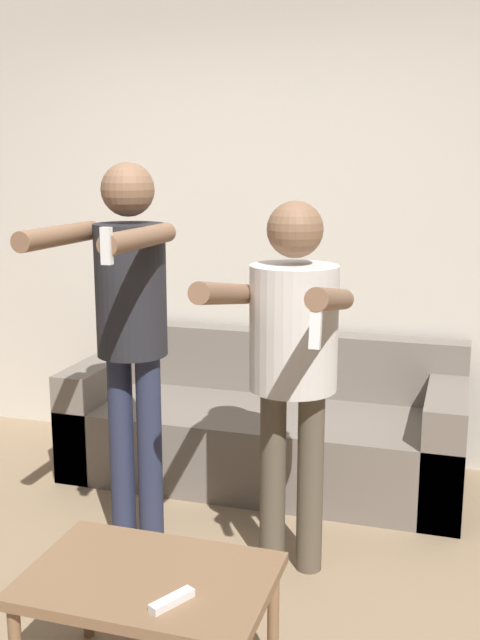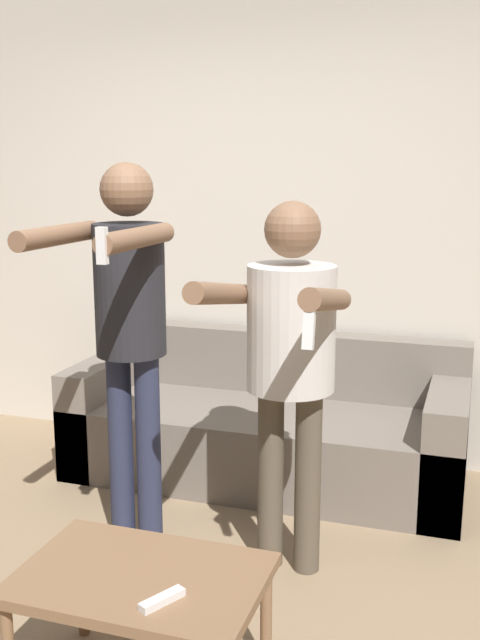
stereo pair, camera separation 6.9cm
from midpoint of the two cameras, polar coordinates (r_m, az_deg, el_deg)
ground_plane at (r=3.07m, az=-9.21°, el=-22.00°), size 14.00×14.00×0.00m
wall_back at (r=4.39m, az=2.03°, el=7.28°), size 6.40×0.06×2.70m
couch at (r=4.16m, az=2.50°, el=-8.32°), size 2.12×0.82×0.76m
person_standing_left at (r=3.23m, az=-7.91°, el=0.54°), size 0.42×0.71×1.71m
person_standing_right at (r=3.01m, az=4.46°, el=-1.91°), size 0.48×0.77×1.56m
coffee_table at (r=2.53m, az=-6.71°, el=-19.61°), size 0.78×0.53×0.43m
remote_on_table at (r=2.35m, az=-5.07°, el=-20.46°), size 0.10×0.15×0.02m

